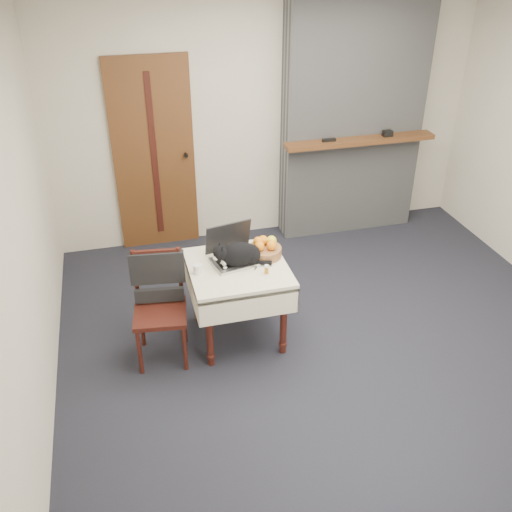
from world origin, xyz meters
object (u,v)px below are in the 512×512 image
at_px(laptop, 233,251).
at_px(cat, 240,255).
at_px(pill_bottle, 267,269).
at_px(chair, 159,291).
at_px(side_table, 238,278).
at_px(cream_jar, 198,269).
at_px(door, 154,156).
at_px(fruit_basket, 265,249).

distance_m(laptop, cat, 0.12).
relative_size(pill_bottle, chair, 0.08).
relative_size(laptop, chair, 0.49).
bearing_deg(side_table, cream_jar, -175.45).
bearing_deg(door, laptop, -75.48).
relative_size(side_table, chair, 0.85).
distance_m(side_table, laptop, 0.22).
height_order(laptop, fruit_basket, laptop).
xyz_separation_m(cream_jar, pill_bottle, (0.52, -0.14, 0.00)).
bearing_deg(cat, side_table, -169.63).
bearing_deg(pill_bottle, cat, 134.34).
bearing_deg(cream_jar, laptop, 24.38).
xyz_separation_m(laptop, pill_bottle, (0.20, -0.28, -0.03)).
height_order(cream_jar, fruit_basket, fruit_basket).
distance_m(laptop, fruit_basket, 0.26).
relative_size(cat, chair, 0.52).
xyz_separation_m(side_table, pill_bottle, (0.19, -0.17, 0.15)).
distance_m(fruit_basket, chair, 0.92).
height_order(door, laptop, door).
height_order(cat, cream_jar, cat).
distance_m(pill_bottle, fruit_basket, 0.27).
height_order(door, pill_bottle, door).
distance_m(side_table, pill_bottle, 0.30).
xyz_separation_m(door, chair, (-0.19, -1.84, -0.42)).
bearing_deg(cream_jar, door, 93.80).
bearing_deg(cream_jar, chair, 179.23).
bearing_deg(fruit_basket, side_table, -158.07).
relative_size(side_table, laptop, 1.74).
bearing_deg(laptop, door, 92.81).
distance_m(cat, pill_bottle, 0.25).
xyz_separation_m(cream_jar, chair, (-0.31, 0.00, -0.15)).
bearing_deg(cat, pill_bottle, -52.29).
distance_m(door, fruit_basket, 1.87).
bearing_deg(cream_jar, pill_bottle, -15.05).
bearing_deg(fruit_basket, pill_bottle, -102.26).
bearing_deg(door, cream_jar, -86.20).
xyz_separation_m(pill_bottle, fruit_basket, (0.06, 0.27, 0.02)).
xyz_separation_m(laptop, chair, (-0.63, -0.14, -0.19)).
relative_size(cat, cream_jar, 6.24).
xyz_separation_m(door, cream_jar, (0.12, -1.84, -0.26)).
bearing_deg(pill_bottle, door, 107.94).
bearing_deg(chair, pill_bottle, -2.30).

